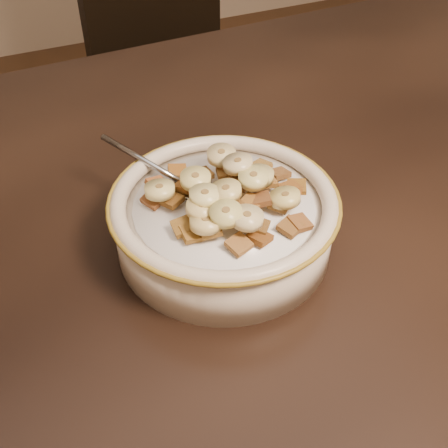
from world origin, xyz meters
name	(u,v)px	position (x,y,z in m)	size (l,w,h in m)	color
table	(296,186)	(0.00, 0.00, 0.73)	(1.40, 0.90, 0.04)	black
chair	(181,85)	(0.13, 0.80, 0.46)	(0.41, 0.41, 0.93)	black
cereal_bowl	(224,226)	(-0.14, -0.08, 0.78)	(0.23, 0.23, 0.05)	beige
milk	(224,206)	(-0.14, -0.08, 0.80)	(0.19, 0.19, 0.00)	white
spoon	(195,190)	(-0.16, -0.05, 0.81)	(0.04, 0.05, 0.01)	#999FA7
cereal_square_0	(204,195)	(-0.16, -0.08, 0.83)	(0.02, 0.02, 0.01)	brown
cereal_square_1	(239,244)	(-0.15, -0.15, 0.81)	(0.02, 0.02, 0.01)	olive
cereal_square_2	(258,226)	(-0.13, -0.13, 0.81)	(0.02, 0.02, 0.01)	brown
cereal_square_3	(290,227)	(-0.10, -0.14, 0.81)	(0.02, 0.02, 0.01)	brown
cereal_square_4	(183,226)	(-0.19, -0.10, 0.82)	(0.02, 0.02, 0.01)	brown
cereal_square_5	(280,203)	(-0.09, -0.11, 0.82)	(0.02, 0.02, 0.01)	brown
cereal_square_6	(297,187)	(-0.06, -0.09, 0.81)	(0.02, 0.02, 0.01)	#926319
cereal_square_7	(172,200)	(-0.19, -0.06, 0.82)	(0.02, 0.02, 0.01)	brown
cereal_square_8	(192,233)	(-0.19, -0.11, 0.81)	(0.02, 0.02, 0.01)	brown
cereal_square_9	(167,189)	(-0.19, -0.04, 0.82)	(0.02, 0.02, 0.01)	brown
cereal_square_10	(261,199)	(-0.11, -0.10, 0.82)	(0.02, 0.02, 0.01)	brown
cereal_square_11	(229,167)	(-0.11, -0.04, 0.82)	(0.02, 0.02, 0.01)	#9D6433
cereal_square_12	(252,202)	(-0.12, -0.10, 0.82)	(0.02, 0.02, 0.01)	brown
cereal_square_13	(260,166)	(-0.08, -0.04, 0.81)	(0.02, 0.02, 0.01)	olive
cereal_square_14	(202,174)	(-0.14, -0.03, 0.82)	(0.02, 0.02, 0.01)	brown
cereal_square_15	(226,173)	(-0.12, -0.05, 0.82)	(0.02, 0.02, 0.01)	brown
cereal_square_16	(238,183)	(-0.12, -0.08, 0.83)	(0.02, 0.02, 0.01)	brown
cereal_square_17	(154,199)	(-0.20, -0.05, 0.81)	(0.02, 0.02, 0.01)	brown
cereal_square_18	(178,171)	(-0.16, -0.01, 0.81)	(0.02, 0.02, 0.01)	brown
cereal_square_19	(185,187)	(-0.17, -0.05, 0.82)	(0.02, 0.02, 0.01)	brown
cereal_square_20	(236,163)	(-0.10, -0.02, 0.81)	(0.02, 0.02, 0.01)	brown
cereal_square_21	(235,208)	(-0.14, -0.11, 0.82)	(0.02, 0.02, 0.01)	brown
cereal_square_22	(260,238)	(-0.13, -0.14, 0.81)	(0.02, 0.02, 0.01)	brown
cereal_square_23	(290,188)	(-0.07, -0.09, 0.81)	(0.02, 0.02, 0.01)	brown
cereal_square_24	(279,174)	(-0.06, -0.06, 0.81)	(0.02, 0.02, 0.01)	brown
cereal_square_25	(266,181)	(-0.09, -0.08, 0.82)	(0.02, 0.02, 0.01)	olive
cereal_square_26	(300,223)	(-0.09, -0.14, 0.81)	(0.02, 0.02, 0.01)	brown
cereal_square_27	(243,216)	(-0.14, -0.12, 0.82)	(0.02, 0.02, 0.01)	olive
cereal_square_28	(158,185)	(-0.19, -0.03, 0.81)	(0.02, 0.02, 0.01)	brown
cereal_square_29	(292,192)	(-0.07, -0.10, 0.81)	(0.02, 0.02, 0.01)	brown
cereal_square_30	(210,230)	(-0.17, -0.12, 0.82)	(0.02, 0.02, 0.01)	#906022
cereal_square_31	(241,178)	(-0.11, -0.06, 0.82)	(0.02, 0.02, 0.01)	#995B19
banana_slice_0	(226,191)	(-0.14, -0.10, 0.84)	(0.03, 0.03, 0.01)	tan
banana_slice_1	(253,178)	(-0.11, -0.09, 0.84)	(0.03, 0.03, 0.01)	#CFC473
banana_slice_2	(247,218)	(-0.14, -0.13, 0.83)	(0.03, 0.03, 0.01)	beige
banana_slice_3	(202,208)	(-0.17, -0.10, 0.83)	(0.03, 0.03, 0.01)	#F7D98F
banana_slice_4	(205,196)	(-0.16, -0.09, 0.84)	(0.03, 0.03, 0.01)	#EBDA82
banana_slice_5	(221,155)	(-0.12, -0.03, 0.83)	(0.03, 0.03, 0.01)	beige
banana_slice_6	(206,223)	(-0.17, -0.12, 0.83)	(0.03, 0.03, 0.01)	#E9CC86
banana_slice_7	(160,190)	(-0.20, -0.05, 0.83)	(0.03, 0.03, 0.01)	#D5CD88
banana_slice_8	(238,164)	(-0.11, -0.06, 0.84)	(0.03, 0.03, 0.01)	beige
banana_slice_9	(259,175)	(-0.10, -0.08, 0.83)	(0.03, 0.03, 0.01)	#D0BE72
banana_slice_10	(196,179)	(-0.16, -0.06, 0.84)	(0.03, 0.03, 0.01)	#DDCA7C
banana_slice_11	(226,214)	(-0.16, -0.12, 0.83)	(0.03, 0.03, 0.01)	#D4C97D
banana_slice_12	(285,198)	(-0.09, -0.11, 0.82)	(0.03, 0.03, 0.01)	#DDD269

